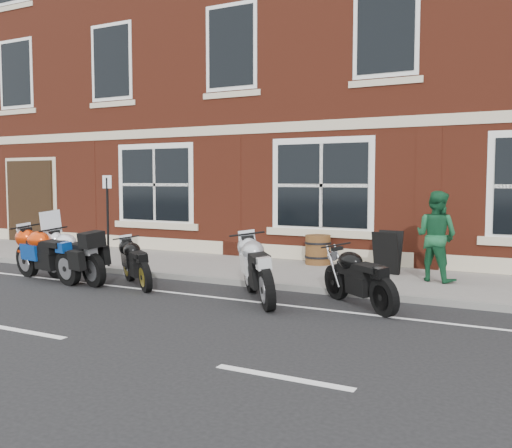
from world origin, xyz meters
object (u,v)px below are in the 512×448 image
at_px(moto_touring_silver, 73,253).
at_px(pedestrian_right, 436,236).
at_px(moto_sport_red, 47,252).
at_px(moto_sport_silver, 260,267).
at_px(moto_naked_black, 359,276).
at_px(a_board_sign, 387,252).
at_px(barrel_planter, 318,250).
at_px(parking_sign, 108,214).
at_px(moto_sport_black, 137,261).

relative_size(moto_touring_silver, pedestrian_right, 1.23).
distance_m(moto_sport_red, moto_sport_silver, 4.85).
height_order(moto_naked_black, a_board_sign, a_board_sign).
bearing_deg(barrel_planter, a_board_sign, -17.96).
height_order(pedestrian_right, barrel_planter, pedestrian_right).
distance_m(moto_naked_black, parking_sign, 6.34).
relative_size(moto_sport_silver, moto_naked_black, 1.15).
distance_m(moto_touring_silver, pedestrian_right, 7.33).
bearing_deg(a_board_sign, pedestrian_right, -14.76).
relative_size(moto_sport_silver, pedestrian_right, 1.07).
relative_size(moto_sport_red, moto_sport_silver, 1.20).
relative_size(a_board_sign, barrel_planter, 1.32).
bearing_deg(a_board_sign, moto_sport_black, -137.22).
xyz_separation_m(moto_touring_silver, moto_naked_black, (5.93, 0.49, -0.07)).
xyz_separation_m(moto_naked_black, parking_sign, (-6.23, 0.88, 0.80)).
height_order(moto_sport_red, parking_sign, parking_sign).
relative_size(moto_touring_silver, moto_sport_black, 1.35).
relative_size(moto_sport_silver, a_board_sign, 2.08).
distance_m(moto_naked_black, barrel_planter, 3.99).
distance_m(barrel_planter, parking_sign, 4.94).
height_order(moto_sport_red, moto_sport_silver, moto_sport_red).
height_order(moto_touring_silver, moto_sport_red, moto_touring_silver).
height_order(moto_sport_black, barrel_planter, moto_sport_black).
distance_m(moto_sport_silver, moto_naked_black, 1.72).
distance_m(moto_sport_silver, parking_sign, 4.74).
bearing_deg(parking_sign, moto_touring_silver, -69.21).
relative_size(moto_sport_black, barrel_planter, 2.33).
bearing_deg(parking_sign, moto_naked_black, 0.46).
bearing_deg(moto_sport_red, moto_naked_black, -72.27).
height_order(moto_sport_black, moto_naked_black, moto_naked_black).
bearing_deg(pedestrian_right, moto_sport_silver, 67.10).
xyz_separation_m(moto_sport_silver, pedestrian_right, (2.49, 2.71, 0.41)).
xyz_separation_m(moto_touring_silver, moto_sport_red, (-0.60, -0.15, 0.00)).
bearing_deg(moto_sport_silver, moto_naked_black, -27.81).
bearing_deg(barrel_planter, moto_touring_silver, -134.66).
distance_m(moto_sport_red, a_board_sign, 7.15).
distance_m(pedestrian_right, barrel_planter, 3.09).
bearing_deg(moto_touring_silver, pedestrian_right, -51.41).
height_order(moto_sport_red, moto_naked_black, moto_sport_red).
distance_m(a_board_sign, parking_sign, 6.31).
height_order(a_board_sign, parking_sign, parking_sign).
bearing_deg(moto_sport_black, pedestrian_right, -26.65).
distance_m(moto_touring_silver, a_board_sign, 6.56).
relative_size(moto_naked_black, a_board_sign, 1.81).
distance_m(pedestrian_right, parking_sign, 7.19).
relative_size(a_board_sign, parking_sign, 0.44).
distance_m(moto_sport_red, moto_sport_black, 2.11).
bearing_deg(moto_sport_black, a_board_sign, -17.20).
xyz_separation_m(pedestrian_right, a_board_sign, (-1.07, 0.42, -0.43)).
bearing_deg(moto_sport_black, barrel_planter, 3.46).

